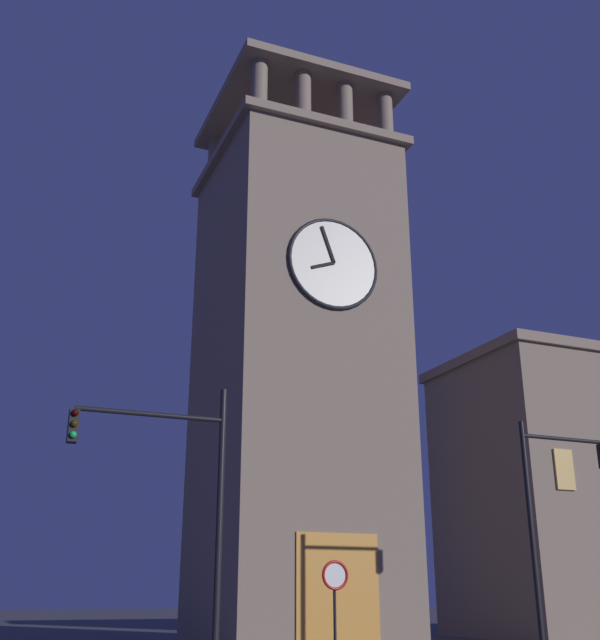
{
  "coord_description": "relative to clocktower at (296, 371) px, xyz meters",
  "views": [
    {
      "loc": [
        13.74,
        27.99,
        1.86
      ],
      "look_at": [
        1.27,
        -2.09,
        13.52
      ],
      "focal_mm": 43.37,
      "sensor_mm": 36.0,
      "label": 1
    }
  ],
  "objects": [
    {
      "name": "clocktower",
      "position": [
        0.0,
        0.0,
        0.0
      ],
      "size": [
        7.99,
        8.6,
        26.45
      ],
      "color": "gray",
      "rests_on": "ground_plane"
    },
    {
      "name": "no_horn_sign",
      "position": [
        2.97,
        10.15,
        -8.94
      ],
      "size": [
        0.78,
        0.14,
        2.78
      ],
      "color": "black",
      "rests_on": "ground_plane"
    },
    {
      "name": "traffic_signal_near",
      "position": [
        7.94,
        12.1,
        -6.84
      ],
      "size": [
        3.72,
        0.41,
        6.7
      ],
      "color": "black",
      "rests_on": "ground_plane"
    },
    {
      "name": "traffic_signal_mid",
      "position": [
        -3.59,
        11.45,
        -6.67
      ],
      "size": [
        3.24,
        0.41,
        6.81
      ],
      "color": "black",
      "rests_on": "ground_plane"
    }
  ]
}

